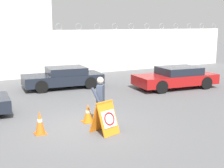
% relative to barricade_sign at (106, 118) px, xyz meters
% --- Properties ---
extents(ground_plane, '(90.00, 90.00, 0.00)m').
position_rel_barricade_sign_xyz_m(ground_plane, '(-0.36, 0.97, -0.54)').
color(ground_plane, '#5B5B5E').
extents(perimeter_wall, '(36.00, 0.30, 3.64)m').
position_rel_barricade_sign_xyz_m(perimeter_wall, '(-0.36, 12.12, 1.06)').
color(perimeter_wall, silver).
rests_on(perimeter_wall, ground_plane).
extents(barricade_sign, '(0.88, 0.94, 1.09)m').
position_rel_barricade_sign_xyz_m(barricade_sign, '(0.00, 0.00, 0.00)').
color(barricade_sign, orange).
rests_on(barricade_sign, ground_plane).
extents(security_guard, '(0.63, 0.57, 1.81)m').
position_rel_barricade_sign_xyz_m(security_guard, '(0.12, 0.63, 0.48)').
color(security_guard, '#514C42').
rests_on(security_guard, ground_plane).
extents(traffic_cone_near, '(0.38, 0.38, 0.81)m').
position_rel_barricade_sign_xyz_m(traffic_cone_near, '(-1.95, 0.98, -0.14)').
color(traffic_cone_near, orange).
rests_on(traffic_cone_near, ground_plane).
extents(traffic_cone_mid, '(0.43, 0.43, 0.69)m').
position_rel_barricade_sign_xyz_m(traffic_cone_mid, '(-0.01, 1.41, -0.20)').
color(traffic_cone_mid, orange).
rests_on(traffic_cone_mid, ground_plane).
extents(parked_car_rear_sedan, '(4.56, 2.26, 1.19)m').
position_rel_barricade_sign_xyz_m(parked_car_rear_sedan, '(1.31, 7.83, 0.07)').
color(parked_car_rear_sedan, black).
rests_on(parked_car_rear_sedan, ground_plane).
extents(parked_car_far_side, '(4.83, 2.39, 1.21)m').
position_rel_barricade_sign_xyz_m(parked_car_far_side, '(6.92, 4.76, 0.08)').
color(parked_car_far_side, black).
rests_on(parked_car_far_side, ground_plane).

